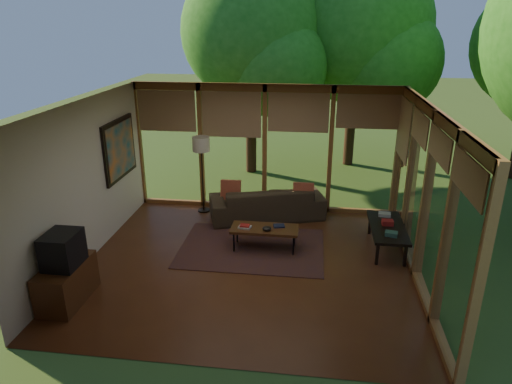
# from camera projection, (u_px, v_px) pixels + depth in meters

# --- Properties ---
(floor) EXTENTS (5.50, 5.50, 0.00)m
(floor) POSITION_uv_depth(u_px,v_px,m) (248.00, 264.00, 7.78)
(floor) COLOR #5E3018
(floor) RESTS_ON ground
(ceiling) EXTENTS (5.50, 5.50, 0.00)m
(ceiling) POSITION_uv_depth(u_px,v_px,m) (247.00, 106.00, 6.82)
(ceiling) COLOR silver
(ceiling) RESTS_ON ground
(wall_left) EXTENTS (0.04, 5.00, 2.70)m
(wall_left) POSITION_uv_depth(u_px,v_px,m) (85.00, 183.00, 7.63)
(wall_left) COLOR silver
(wall_left) RESTS_ON ground
(wall_front) EXTENTS (5.50, 0.04, 2.70)m
(wall_front) POSITION_uv_depth(u_px,v_px,m) (214.00, 269.00, 4.98)
(wall_front) COLOR silver
(wall_front) RESTS_ON ground
(window_wall_back) EXTENTS (5.50, 0.12, 2.70)m
(window_wall_back) POSITION_uv_depth(u_px,v_px,m) (265.00, 149.00, 9.62)
(window_wall_back) COLOR #935E2D
(window_wall_back) RESTS_ON ground
(window_wall_right) EXTENTS (0.12, 5.00, 2.70)m
(window_wall_right) POSITION_uv_depth(u_px,v_px,m) (425.00, 198.00, 6.97)
(window_wall_right) COLOR #935E2D
(window_wall_right) RESTS_ON ground
(tree_nw) EXTENTS (3.49, 3.49, 5.35)m
(tree_nw) POSITION_uv_depth(u_px,v_px,m) (251.00, 33.00, 11.33)
(tree_nw) COLOR #3A2215
(tree_nw) RESTS_ON ground
(tree_ne) EXTENTS (3.88, 3.88, 5.63)m
(tree_ne) POSITION_uv_depth(u_px,v_px,m) (357.00, 28.00, 11.95)
(tree_ne) COLOR #3A2215
(tree_ne) RESTS_ON ground
(rug) EXTENTS (2.59, 1.83, 0.01)m
(rug) POSITION_uv_depth(u_px,v_px,m) (252.00, 248.00, 8.31)
(rug) COLOR brown
(rug) RESTS_ON floor
(sofa) EXTENTS (2.50, 1.58, 0.68)m
(sofa) POSITION_uv_depth(u_px,v_px,m) (267.00, 202.00, 9.50)
(sofa) COLOR #382B1C
(sofa) RESTS_ON floor
(pillow_left) EXTENTS (0.41, 0.22, 0.43)m
(pillow_left) POSITION_uv_depth(u_px,v_px,m) (231.00, 190.00, 9.46)
(pillow_left) COLOR maroon
(pillow_left) RESTS_ON sofa
(pillow_right) EXTENTS (0.42, 0.22, 0.44)m
(pillow_right) POSITION_uv_depth(u_px,v_px,m) (303.00, 193.00, 9.27)
(pillow_right) COLOR maroon
(pillow_right) RESTS_ON sofa
(ct_book_lower) EXTENTS (0.24, 0.20, 0.03)m
(ct_book_lower) POSITION_uv_depth(u_px,v_px,m) (245.00, 227.00, 8.12)
(ct_book_lower) COLOR #A8A198
(ct_book_lower) RESTS_ON coffee_table
(ct_book_upper) EXTENTS (0.18, 0.14, 0.03)m
(ct_book_upper) POSITION_uv_depth(u_px,v_px,m) (245.00, 226.00, 8.11)
(ct_book_upper) COLOR maroon
(ct_book_upper) RESTS_ON coffee_table
(ct_book_side) EXTENTS (0.22, 0.18, 0.03)m
(ct_book_side) POSITION_uv_depth(u_px,v_px,m) (279.00, 226.00, 8.17)
(ct_book_side) COLOR black
(ct_book_side) RESTS_ON coffee_table
(ct_bowl) EXTENTS (0.16, 0.16, 0.07)m
(ct_bowl) POSITION_uv_depth(u_px,v_px,m) (267.00, 228.00, 8.02)
(ct_bowl) COLOR black
(ct_bowl) RESTS_ON coffee_table
(media_cabinet) EXTENTS (0.50, 1.00, 0.60)m
(media_cabinet) POSITION_uv_depth(u_px,v_px,m) (67.00, 283.00, 6.66)
(media_cabinet) COLOR #522C16
(media_cabinet) RESTS_ON floor
(television) EXTENTS (0.45, 0.55, 0.50)m
(television) POSITION_uv_depth(u_px,v_px,m) (63.00, 250.00, 6.46)
(television) COLOR black
(television) RESTS_ON media_cabinet
(console_book_a) EXTENTS (0.23, 0.19, 0.07)m
(console_book_a) POSITION_uv_depth(u_px,v_px,m) (391.00, 234.00, 7.75)
(console_book_a) COLOR #31564C
(console_book_a) RESTS_ON side_console
(console_book_b) EXTENTS (0.20, 0.15, 0.09)m
(console_book_b) POSITION_uv_depth(u_px,v_px,m) (388.00, 222.00, 8.16)
(console_book_b) COLOR maroon
(console_book_b) RESTS_ON side_console
(console_book_c) EXTENTS (0.23, 0.18, 0.06)m
(console_book_c) POSITION_uv_depth(u_px,v_px,m) (385.00, 214.00, 8.54)
(console_book_c) COLOR #A8A198
(console_book_c) RESTS_ON side_console
(floor_lamp) EXTENTS (0.36, 0.36, 1.65)m
(floor_lamp) POSITION_uv_depth(u_px,v_px,m) (201.00, 148.00, 9.43)
(floor_lamp) COLOR black
(floor_lamp) RESTS_ON floor
(coffee_table) EXTENTS (1.20, 0.50, 0.43)m
(coffee_table) POSITION_uv_depth(u_px,v_px,m) (265.00, 229.00, 8.15)
(coffee_table) COLOR #522C16
(coffee_table) RESTS_ON floor
(side_console) EXTENTS (0.60, 1.40, 0.46)m
(side_console) POSITION_uv_depth(u_px,v_px,m) (387.00, 228.00, 8.15)
(side_console) COLOR black
(side_console) RESTS_ON floor
(wall_painting) EXTENTS (0.06, 1.35, 1.15)m
(wall_painting) POSITION_uv_depth(u_px,v_px,m) (120.00, 149.00, 8.85)
(wall_painting) COLOR black
(wall_painting) RESTS_ON wall_left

